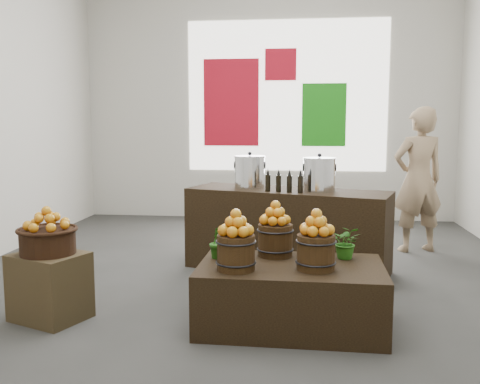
# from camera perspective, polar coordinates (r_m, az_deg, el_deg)

# --- Properties ---
(ground) EXTENTS (7.00, 7.00, 0.00)m
(ground) POSITION_cam_1_polar(r_m,az_deg,el_deg) (5.53, 0.58, -9.16)
(ground) COLOR #353533
(ground) RESTS_ON ground
(back_wall) EXTENTS (6.00, 0.04, 4.00)m
(back_wall) POSITION_cam_1_polar(r_m,az_deg,el_deg) (8.80, 3.01, 10.15)
(back_wall) COLOR beige
(back_wall) RESTS_ON ground
(back_opening) EXTENTS (3.20, 0.02, 2.40)m
(back_opening) POSITION_cam_1_polar(r_m,az_deg,el_deg) (8.77, 4.99, 10.14)
(back_opening) COLOR white
(back_opening) RESTS_ON back_wall
(deco_red_left) EXTENTS (0.90, 0.04, 1.40)m
(deco_red_left) POSITION_cam_1_polar(r_m,az_deg,el_deg) (8.83, -0.95, 9.50)
(deco_red_left) COLOR #AC0D1E
(deco_red_left) RESTS_ON back_wall
(deco_green_right) EXTENTS (0.70, 0.04, 1.00)m
(deco_green_right) POSITION_cam_1_polar(r_m,az_deg,el_deg) (8.75, 8.94, 8.12)
(deco_green_right) COLOR #197F13
(deco_green_right) RESTS_ON back_wall
(deco_red_upper) EXTENTS (0.50, 0.04, 0.50)m
(deco_red_upper) POSITION_cam_1_polar(r_m,az_deg,el_deg) (8.80, 4.36, 13.41)
(deco_red_upper) COLOR #AC0D1E
(deco_red_upper) RESTS_ON back_wall
(crate) EXTENTS (0.67, 0.61, 0.54)m
(crate) POSITION_cam_1_polar(r_m,az_deg,el_deg) (4.62, -19.62, -9.47)
(crate) COLOR #493922
(crate) RESTS_ON ground
(wicker_basket) EXTENTS (0.43, 0.43, 0.20)m
(wicker_basket) POSITION_cam_1_polar(r_m,az_deg,el_deg) (4.53, -19.82, -5.00)
(wicker_basket) COLOR black
(wicker_basket) RESTS_ON crate
(apples_in_basket) EXTENTS (0.34, 0.34, 0.18)m
(apples_in_basket) POSITION_cam_1_polar(r_m,az_deg,el_deg) (4.50, -19.92, -2.65)
(apples_in_basket) COLOR #AE2005
(apples_in_basket) RESTS_ON wicker_basket
(display_table) EXTENTS (1.43, 0.90, 0.49)m
(display_table) POSITION_cam_1_polar(r_m,az_deg,el_deg) (4.25, 5.44, -10.92)
(display_table) COLOR black
(display_table) RESTS_ON ground
(apple_bucket_front_left) EXTENTS (0.28, 0.28, 0.26)m
(apple_bucket_front_left) POSITION_cam_1_polar(r_m,az_deg,el_deg) (3.99, -0.44, -6.48)
(apple_bucket_front_left) COLOR #36210E
(apple_bucket_front_left) RESTS_ON display_table
(apples_in_bucket_front_left) EXTENTS (0.21, 0.21, 0.19)m
(apples_in_bucket_front_left) POSITION_cam_1_polar(r_m,az_deg,el_deg) (3.94, -0.44, -3.29)
(apples_in_bucket_front_left) COLOR #AE2005
(apples_in_bucket_front_left) RESTS_ON apple_bucket_front_left
(apple_bucket_front_right) EXTENTS (0.28, 0.28, 0.26)m
(apple_bucket_front_right) POSITION_cam_1_polar(r_m,az_deg,el_deg) (4.04, 8.09, -6.38)
(apple_bucket_front_right) COLOR #36210E
(apple_bucket_front_right) RESTS_ON display_table
(apples_in_bucket_front_right) EXTENTS (0.21, 0.21, 0.19)m
(apples_in_bucket_front_right) POSITION_cam_1_polar(r_m,az_deg,el_deg) (3.99, 8.15, -3.23)
(apples_in_bucket_front_right) COLOR #AE2005
(apples_in_bucket_front_right) RESTS_ON apple_bucket_front_right
(apple_bucket_rear) EXTENTS (0.28, 0.28, 0.26)m
(apple_bucket_rear) POSITION_cam_1_polar(r_m,az_deg,el_deg) (4.40, 3.77, -5.15)
(apple_bucket_rear) COLOR #36210E
(apple_bucket_rear) RESTS_ON display_table
(apples_in_bucket_rear) EXTENTS (0.21, 0.21, 0.19)m
(apples_in_bucket_rear) POSITION_cam_1_polar(r_m,az_deg,el_deg) (4.36, 3.80, -2.25)
(apples_in_bucket_rear) COLOR #AE2005
(apples_in_bucket_rear) RESTS_ON apple_bucket_rear
(herb_garnish_right) EXTENTS (0.28, 0.26, 0.27)m
(herb_garnish_right) POSITION_cam_1_polar(r_m,az_deg,el_deg) (4.39, 11.29, -5.27)
(herb_garnish_right) COLOR #1E5712
(herb_garnish_right) RESTS_ON display_table
(herb_garnish_left) EXTENTS (0.15, 0.12, 0.27)m
(herb_garnish_left) POSITION_cam_1_polar(r_m,az_deg,el_deg) (4.32, -2.30, -5.32)
(herb_garnish_left) COLOR #1E5712
(herb_garnish_left) RESTS_ON display_table
(counter) EXTENTS (2.24, 1.27, 0.87)m
(counter) POSITION_cam_1_polar(r_m,az_deg,el_deg) (5.75, 5.06, -4.07)
(counter) COLOR black
(counter) RESTS_ON ground
(stock_pot_left) EXTENTS (0.33, 0.33, 0.33)m
(stock_pot_left) POSITION_cam_1_polar(r_m,az_deg,el_deg) (5.82, 1.05, 2.07)
(stock_pot_left) COLOR silver
(stock_pot_left) RESTS_ON counter
(stock_pot_center) EXTENTS (0.33, 0.33, 0.33)m
(stock_pot_center) POSITION_cam_1_polar(r_m,az_deg,el_deg) (5.57, 8.44, 1.75)
(stock_pot_center) COLOR silver
(stock_pot_center) RESTS_ON counter
(oil_cruets) EXTENTS (0.31, 0.15, 0.24)m
(oil_cruets) POSITION_cam_1_polar(r_m,az_deg,el_deg) (5.47, 4.42, 1.25)
(oil_cruets) COLOR black
(oil_cruets) RESTS_ON counter
(shopper) EXTENTS (0.74, 0.59, 1.77)m
(shopper) POSITION_cam_1_polar(r_m,az_deg,el_deg) (6.86, 18.46, 1.23)
(shopper) COLOR #917759
(shopper) RESTS_ON ground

